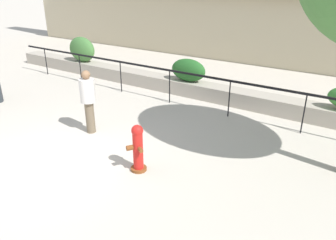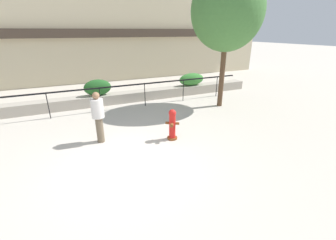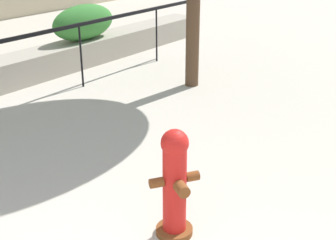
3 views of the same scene
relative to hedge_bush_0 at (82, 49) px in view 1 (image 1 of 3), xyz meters
The scene contains 7 objects.
ground_plane 8.08m from the hedge_bush_0, 48.44° to the right, with size 120.00×120.00×0.00m, color beige.
planter_wall_low 5.38m from the hedge_bush_0, ahead, with size 18.00×0.70×0.50m, color #ADA393.
fence_railing_segment 5.43m from the hedge_bush_0, 11.68° to the right, with size 15.00×0.05×1.15m.
hedge_bush_0 is the anchor object (origin of this frame).
hedge_bush_1 5.39m from the hedge_bush_0, ahead, with size 1.32×0.61×0.80m, color #235B23.
fire_hydrant 8.71m from the hedge_bush_0, 35.25° to the right, with size 0.49×0.49×1.08m.
pedestrian 6.40m from the hedge_bush_0, 41.20° to the right, with size 0.54×0.54×1.73m.
Camera 1 is at (5.76, -3.79, 3.88)m, focal length 35.00 mm.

